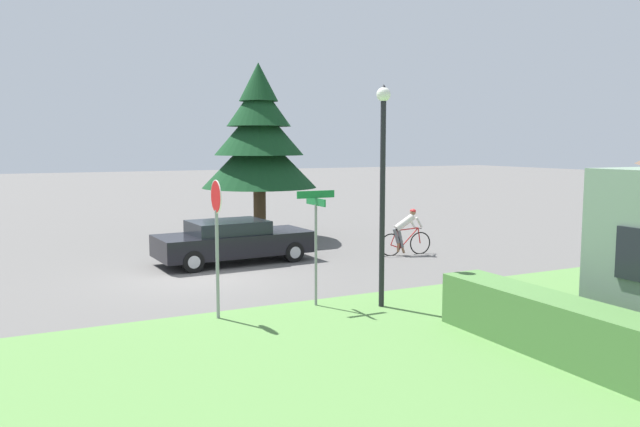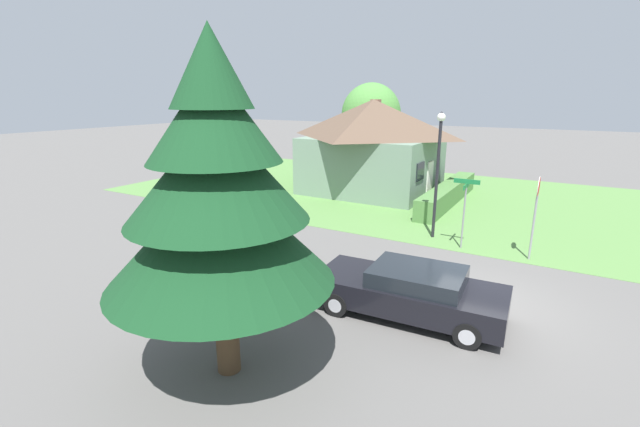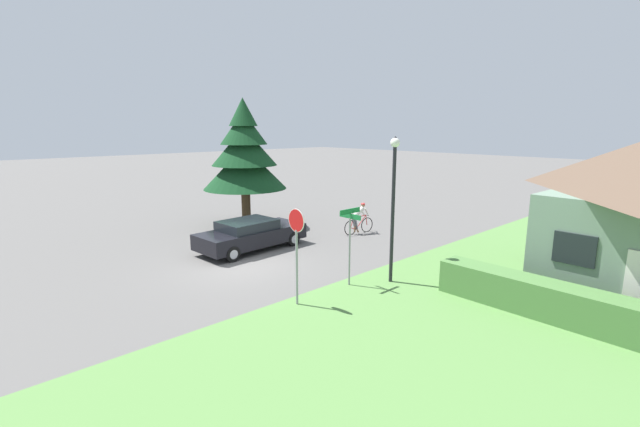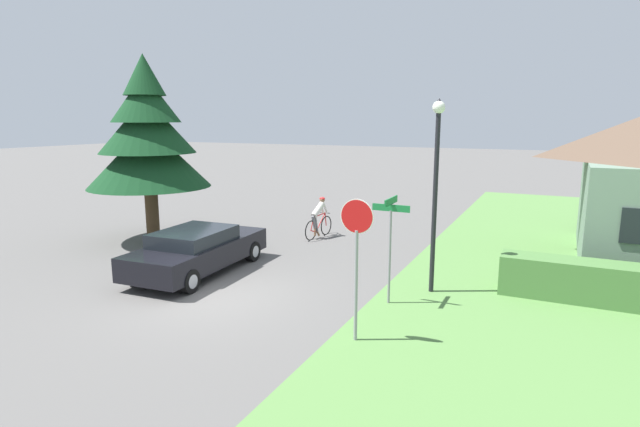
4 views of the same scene
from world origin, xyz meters
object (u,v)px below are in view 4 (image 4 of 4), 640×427
Objects in this scene: cyclist at (318,218)px; stop_sign at (357,243)px; street_lamp at (436,172)px; conifer_tall_near at (147,137)px; sedan_left_lane at (198,250)px; street_name_sign at (390,231)px.

stop_sign is (4.52, -7.69, 1.27)m from cyclist.
conifer_tall_near reaches higher than street_lamp.
street_lamp reaches higher than cyclist.
conifer_tall_near is at bearing 173.62° from street_lamp.
sedan_left_lane is 1.86× the size of street_name_sign.
cyclist is 6.75m from conifer_tall_near.
cyclist is at bearing -59.26° from stop_sign.
sedan_left_lane is 0.98× the size of street_lamp.
cyclist is at bearing 29.96° from conifer_tall_near.
sedan_left_lane is 5.82m from street_name_sign.
street_lamp is at bearing -82.31° from sedan_left_lane.
street_lamp reaches higher than sedan_left_lane.
street_lamp is 10.53m from conifer_tall_near.
cyclist is at bearing 141.25° from street_lamp.
sedan_left_lane is at bearing 174.02° from cyclist.
sedan_left_lane is at bearing 179.88° from street_name_sign.
cyclist is at bearing 129.52° from street_name_sign.
sedan_left_lane is at bearing -31.01° from conifer_tall_near.
street_name_sign is at bearing -133.66° from cyclist.
conifer_tall_near is at bearing 166.03° from street_name_sign.
cyclist is (1.23, 5.42, 0.06)m from sedan_left_lane.
conifer_tall_near reaches higher than sedan_left_lane.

